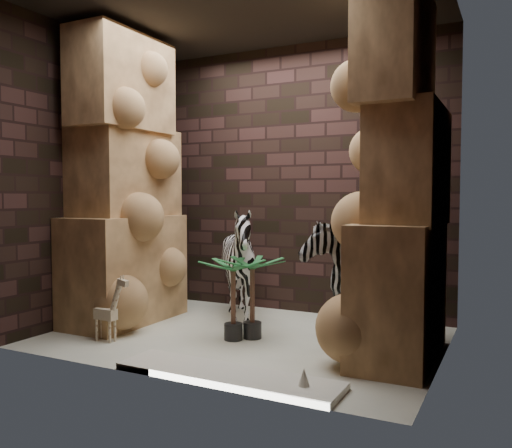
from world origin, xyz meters
The scene contains 14 objects.
floor centered at (0.00, 0.00, 0.00)m, with size 3.50×3.50×0.00m, color white.
ceiling centered at (0.00, 0.00, 3.00)m, with size 3.50×3.50×0.00m, color black.
wall_back centered at (0.00, 1.25, 1.50)m, with size 3.50×3.50×0.00m, color #351F1C.
wall_front centered at (0.00, -1.25, 1.50)m, with size 3.50×3.50×0.00m, color #351F1C.
wall_left centered at (-1.75, 0.00, 1.50)m, with size 3.00×3.00×0.00m, color #351F1C.
wall_right centered at (1.75, 0.00, 1.50)m, with size 3.00×3.00×0.00m, color #351F1C.
rock_pillar_left centered at (-1.40, 0.00, 1.50)m, with size 0.68×1.30×3.00m, color #E5B171, non-canonical shape.
rock_pillar_right centered at (1.42, 0.00, 1.50)m, with size 0.58×1.25×3.00m, color #E5B171, non-canonical shape.
zebra_right centered at (0.78, 0.47, 0.65)m, with size 0.60×1.11×1.31m, color white.
zebra_left centered at (-0.33, 0.55, 0.54)m, with size 0.95×1.18×1.07m, color white.
giraffe_toy centered at (-1.05, -0.68, 0.31)m, with size 0.32×0.11×0.63m, color beige, non-canonical shape.
palm_front centered at (0.09, 0.00, 0.38)m, with size 0.36×0.36×0.76m, color #27673B, non-canonical shape.
palm_back centered at (-0.04, -0.12, 0.37)m, with size 0.36×0.36×0.74m, color #27673B, non-canonical shape.
surfboard centered at (0.42, -1.05, 0.03)m, with size 1.70×0.42×0.05m, color white.
Camera 1 is at (2.26, -4.27, 1.31)m, focal length 36.87 mm.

